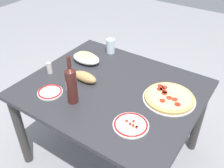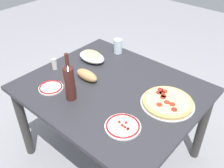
% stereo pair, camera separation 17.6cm
% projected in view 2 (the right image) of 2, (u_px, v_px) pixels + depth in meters
% --- Properties ---
extents(ground_plane, '(8.00, 8.00, 0.00)m').
position_uv_depth(ground_plane, '(112.00, 153.00, 2.19)').
color(ground_plane, gray).
rests_on(ground_plane, ground).
extents(dining_table, '(1.21, 1.02, 0.71)m').
position_uv_depth(dining_table, '(112.00, 99.00, 1.84)').
color(dining_table, '#2D2D33').
rests_on(dining_table, ground).
extents(pepperoni_pizza, '(0.35, 0.35, 0.03)m').
position_uv_depth(pepperoni_pizza, '(167.00, 102.00, 1.63)').
color(pepperoni_pizza, '#B7B7BC').
rests_on(pepperoni_pizza, dining_table).
extents(baked_pasta_dish, '(0.24, 0.15, 0.08)m').
position_uv_depth(baked_pasta_dish, '(92.00, 56.00, 2.06)').
color(baked_pasta_dish, white).
rests_on(baked_pasta_dish, dining_table).
extents(wine_bottle, '(0.07, 0.07, 0.34)m').
position_uv_depth(wine_bottle, '(69.00, 81.00, 1.60)').
color(wine_bottle, '#471E19').
rests_on(wine_bottle, dining_table).
extents(water_glass, '(0.07, 0.07, 0.12)m').
position_uv_depth(water_glass, '(118.00, 46.00, 2.16)').
color(water_glass, silver).
rests_on(water_glass, dining_table).
extents(side_plate_near, '(0.17, 0.17, 0.02)m').
position_uv_depth(side_plate_near, '(51.00, 87.00, 1.77)').
color(side_plate_near, white).
rests_on(side_plate_near, dining_table).
extents(side_plate_far, '(0.21, 0.21, 0.02)m').
position_uv_depth(side_plate_far, '(123.00, 126.00, 1.46)').
color(side_plate_far, white).
rests_on(side_plate_far, dining_table).
extents(bread_loaf, '(0.19, 0.08, 0.07)m').
position_uv_depth(bread_loaf, '(87.00, 75.00, 1.84)').
color(bread_loaf, tan).
rests_on(bread_loaf, dining_table).
extents(spice_shaker, '(0.04, 0.04, 0.09)m').
position_uv_depth(spice_shaker, '(54.00, 64.00, 1.95)').
color(spice_shaker, silver).
rests_on(spice_shaker, dining_table).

